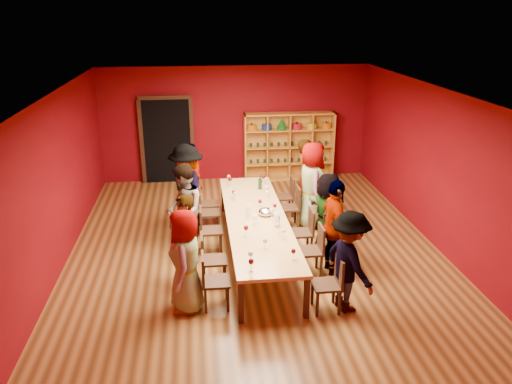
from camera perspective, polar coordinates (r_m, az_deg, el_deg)
room_shell at (r=8.95m, az=0.02°, el=1.57°), size 7.10×9.10×3.04m
tasting_table at (r=9.24m, az=0.02°, el=-3.14°), size 1.10×4.50×0.75m
doorway at (r=13.28m, az=-10.10°, el=5.83°), size 1.40×0.17×2.30m
shelving_unit at (r=13.40m, az=3.74°, el=5.62°), size 2.40×0.40×1.80m
chair_person_left_0 at (r=7.77m, az=-5.21°, el=-9.78°), size 0.42×0.42×0.89m
person_left_0 at (r=7.61m, az=-8.05°, el=-7.81°), size 0.50×0.83×1.63m
chair_person_left_1 at (r=8.38m, az=-5.38°, el=-7.40°), size 0.42×0.42×0.89m
person_left_1 at (r=8.24m, az=-8.16°, el=-5.62°), size 0.52×0.65×1.60m
chair_person_left_2 at (r=9.44m, az=-5.62°, el=-4.08°), size 0.42×0.42×0.89m
person_left_2 at (r=9.29m, az=-8.21°, el=-2.07°), size 0.52×0.88×1.74m
chair_person_left_3 at (r=10.23m, az=-5.76°, el=-2.08°), size 0.42×0.42×0.89m
person_left_3 at (r=10.07m, az=-7.86°, el=0.19°), size 0.77×1.30×1.89m
chair_person_left_4 at (r=10.70m, az=-5.83°, el=-1.05°), size 0.42×0.42×0.89m
person_left_4 at (r=10.57m, az=-7.38°, el=0.88°), size 0.74×1.13×1.78m
chair_person_right_0 at (r=7.75m, az=8.64°, el=-10.00°), size 0.42×0.42×0.89m
person_right_0 at (r=7.67m, az=10.62°, el=-7.84°), size 0.74×1.12×1.61m
chair_person_right_1 at (r=8.71m, az=6.71°, el=-6.30°), size 0.42×0.42×0.89m
person_right_1 at (r=8.64m, az=8.97°, el=-4.03°), size 0.50×1.02×1.70m
chair_person_right_2 at (r=9.36m, az=5.66°, el=-4.28°), size 0.42×0.42×0.89m
person_right_2 at (r=9.34m, az=8.19°, el=-2.47°), size 0.95×1.52×1.59m
chair_person_right_3 at (r=10.48m, az=4.22°, el=-1.47°), size 0.42×0.42×0.89m
person_right_3 at (r=10.42m, az=6.40°, el=0.77°), size 0.51×0.91×1.83m
chair_person_right_4 at (r=11.08m, az=3.59°, el=-0.23°), size 0.42×0.42×0.89m
person_right_4 at (r=11.03m, az=5.72°, el=1.66°), size 0.60×0.72×1.73m
wine_glass_0 at (r=10.03m, az=-2.55°, el=-0.06°), size 0.08×0.08×0.19m
wine_glass_1 at (r=10.19m, az=1.22°, el=0.40°), size 0.09×0.09×0.21m
wine_glass_2 at (r=7.99m, az=1.04°, el=-5.64°), size 0.07×0.07×0.18m
wine_glass_3 at (r=8.33m, az=3.14°, el=-4.53°), size 0.07×0.07×0.18m
wine_glass_4 at (r=10.97m, az=-3.13°, el=1.73°), size 0.07×0.07×0.18m
wine_glass_5 at (r=7.68m, az=4.29°, el=-6.82°), size 0.07×0.07×0.18m
wine_glass_6 at (r=7.34m, az=-0.56°, el=-8.00°), size 0.08×0.08×0.21m
wine_glass_7 at (r=9.97m, az=-2.42°, el=-0.22°), size 0.07×0.07×0.18m
wine_glass_8 at (r=9.13m, az=1.76°, el=-2.16°), size 0.08×0.08×0.19m
wine_glass_9 at (r=10.03m, az=1.27°, el=-0.10°), size 0.07×0.07×0.18m
wine_glass_10 at (r=9.55m, az=0.46°, el=-1.13°), size 0.07×0.07×0.19m
wine_glass_11 at (r=10.89m, az=0.83°, el=1.74°), size 0.09×0.09×0.21m
wine_glass_12 at (r=8.47m, az=2.45°, el=-3.92°), size 0.09×0.09×0.21m
wine_glass_13 at (r=8.82m, az=-0.13°, el=-2.95°), size 0.08×0.08×0.20m
wine_glass_14 at (r=7.56m, az=-0.62°, el=-7.12°), size 0.08×0.08×0.20m
wine_glass_15 at (r=9.37m, az=2.16°, el=-1.61°), size 0.07×0.07×0.18m
wine_glass_16 at (r=8.40m, az=-1.14°, el=-4.18°), size 0.08×0.08×0.20m
wine_glass_17 at (r=10.73m, az=-2.99°, el=1.44°), size 0.09×0.09×0.22m
spittoon_bowl at (r=9.26m, az=1.12°, el=-2.29°), size 0.28×0.28×0.16m
carafe_a at (r=9.16m, az=-0.85°, el=-2.24°), size 0.12×0.12×0.25m
carafe_b at (r=8.80m, az=2.44°, el=-3.20°), size 0.10×0.10×0.26m
wine_bottle at (r=10.57m, az=0.46°, el=0.96°), size 0.08×0.08×0.32m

